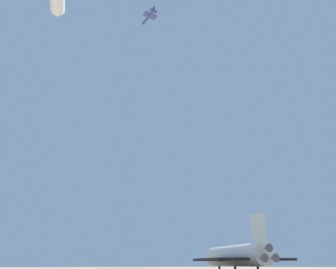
{
  "coord_description": "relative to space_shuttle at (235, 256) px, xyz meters",
  "views": [
    {
      "loc": [
        -62.93,
        83.85,
        2.55
      ],
      "look_at": [
        13.33,
        16.83,
        42.59
      ],
      "focal_mm": 35.65,
      "sensor_mm": 36.0,
      "label": 1
    }
  ],
  "objects": [
    {
      "name": "chase_jet_lead",
      "position": [
        59.5,
        -9.86,
        135.59
      ],
      "size": [
        15.3,
        8.58,
        4.0
      ],
      "rotation": [
        0.0,
        0.0,
        -0.15
      ],
      "color": "#38478C"
    },
    {
      "name": "space_shuttle",
      "position": [
        0.0,
        0.0,
        0.0
      ],
      "size": [
        37.27,
        29.29,
        15.8
      ],
      "rotation": [
        0.0,
        0.0,
        -0.43
      ],
      "color": "white",
      "rests_on": "ground"
    }
  ]
}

